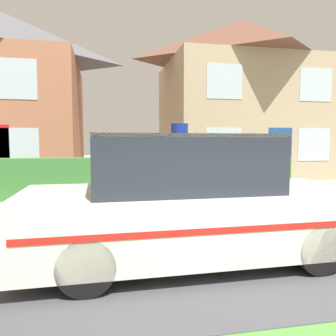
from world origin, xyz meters
TOP-DOWN VIEW (x-y plane):
  - road_strip at (0.00, 4.11)m, footprint 28.00×5.61m
  - garden_hedge at (-0.26, 8.23)m, footprint 9.00×0.55m
  - police_car at (-0.31, 2.95)m, footprint 4.21×1.74m
  - house_right at (5.04, 13.48)m, footprint 7.31×5.72m

SIDE VIEW (x-z plane):
  - road_strip at x=0.00m, z-range 0.00..0.01m
  - garden_hedge at x=-0.26m, z-range 0.00..1.11m
  - police_car at x=-0.31m, z-range -0.11..1.64m
  - house_right at x=5.04m, z-range 0.07..7.20m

